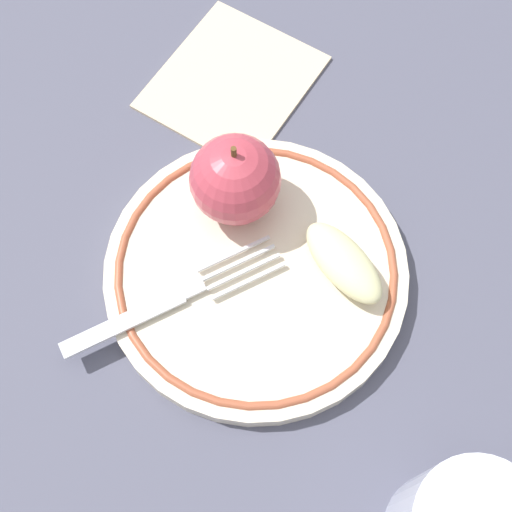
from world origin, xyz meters
TOP-DOWN VIEW (x-y plane):
  - ground_plane at (0.00, 0.00)m, footprint 2.00×2.00m
  - plate at (-0.02, -0.01)m, footprint 0.22×0.22m
  - apple_red_whole at (-0.07, -0.04)m, footprint 0.07×0.07m
  - apple_slice_front at (-0.03, 0.05)m, footprint 0.07×0.08m
  - fork at (0.02, -0.07)m, footprint 0.12×0.14m
  - napkin_folded at (-0.18, -0.07)m, footprint 0.16×0.15m

SIDE VIEW (x-z plane):
  - ground_plane at x=0.00m, z-range 0.00..0.00m
  - napkin_folded at x=-0.18m, z-range 0.00..0.01m
  - plate at x=-0.02m, z-range 0.00..0.02m
  - fork at x=0.02m, z-range 0.02..0.02m
  - apple_slice_front at x=-0.03m, z-range 0.02..0.04m
  - apple_red_whole at x=-0.07m, z-range 0.01..0.09m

